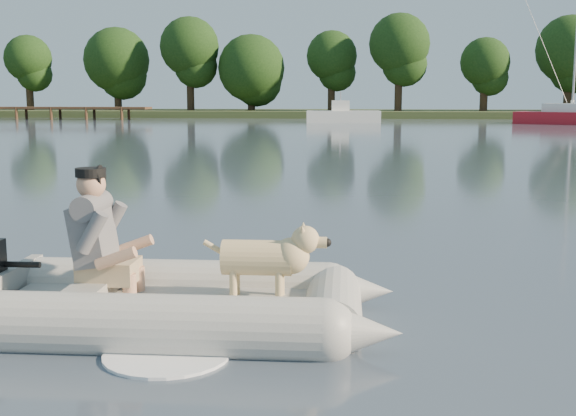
# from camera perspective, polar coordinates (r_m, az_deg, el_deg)

# --- Properties ---
(water) EXTENTS (160.00, 160.00, 0.00)m
(water) POSITION_cam_1_polar(r_m,az_deg,el_deg) (6.71, -1.07, -8.54)
(water) COLOR #4E5C6A
(water) RESTS_ON ground
(shore_bank) EXTENTS (160.00, 12.00, 0.70)m
(shore_bank) POSITION_cam_1_polar(r_m,az_deg,el_deg) (68.38, 5.48, 7.40)
(shore_bank) COLOR #47512D
(shore_bank) RESTS_ON water
(dock) EXTENTS (18.00, 2.00, 1.04)m
(dock) POSITION_cam_1_polar(r_m,az_deg,el_deg) (64.23, -18.71, 7.12)
(dock) COLOR #4C331E
(dock) RESTS_ON water
(treeline) EXTENTS (91.63, 7.35, 9.27)m
(treeline) POSITION_cam_1_polar(r_m,az_deg,el_deg) (67.97, 13.15, 11.49)
(treeline) COLOR #332316
(treeline) RESTS_ON shore_bank
(dinghy) EXTENTS (4.77, 3.02, 1.47)m
(dinghy) POSITION_cam_1_polar(r_m,az_deg,el_deg) (6.38, -8.71, -3.66)
(dinghy) COLOR #A5A6A0
(dinghy) RESTS_ON water
(man) EXTENTS (0.79, 0.68, 1.15)m
(man) POSITION_cam_1_polar(r_m,az_deg,el_deg) (6.60, -14.97, -1.71)
(man) COLOR slate
(man) RESTS_ON dinghy
(dog) EXTENTS (1.01, 0.38, 0.66)m
(dog) POSITION_cam_1_polar(r_m,az_deg,el_deg) (6.33, -2.45, -4.43)
(dog) COLOR tan
(dog) RESTS_ON dinghy
(motorboat) EXTENTS (5.74, 2.50, 2.38)m
(motorboat) POSITION_cam_1_polar(r_m,az_deg,el_deg) (53.96, 4.40, 7.90)
(motorboat) COLOR white
(motorboat) RESTS_ON water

